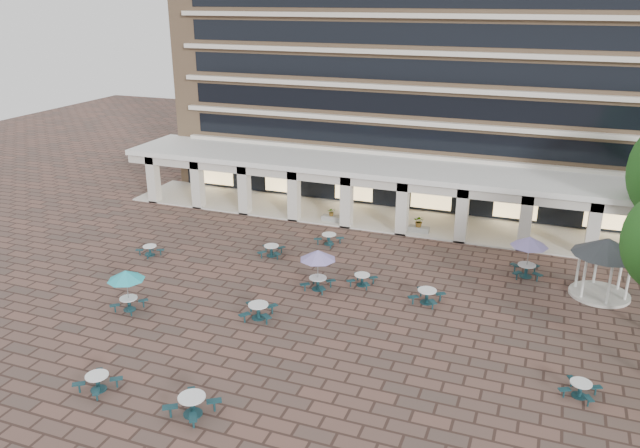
# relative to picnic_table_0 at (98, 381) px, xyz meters

# --- Properties ---
(ground) EXTENTS (120.00, 120.00, 0.00)m
(ground) POSITION_rel_picnic_table_0_xyz_m (5.79, 11.00, -0.45)
(ground) COLOR brown
(ground) RESTS_ON ground
(apartment_building) EXTENTS (40.00, 15.50, 25.20)m
(apartment_building) POSITION_rel_picnic_table_0_xyz_m (5.79, 36.47, 12.15)
(apartment_building) COLOR #A27E5B
(apartment_building) RESTS_ON ground
(retail_arcade) EXTENTS (42.00, 6.60, 4.40)m
(retail_arcade) POSITION_rel_picnic_table_0_xyz_m (5.79, 25.80, 2.55)
(retail_arcade) COLOR white
(retail_arcade) RESTS_ON ground
(picnic_table_0) EXTENTS (1.90, 1.90, 0.76)m
(picnic_table_0) POSITION_rel_picnic_table_0_xyz_m (0.00, 0.00, 0.00)
(picnic_table_0) COLOR #163B42
(picnic_table_0) RESTS_ON ground
(picnic_table_2) EXTENTS (2.19, 2.19, 0.86)m
(picnic_table_2) POSITION_rel_picnic_table_0_xyz_m (4.79, -0.00, 0.06)
(picnic_table_2) COLOR #163B42
(picnic_table_2) RESTS_ON ground
(picnic_table_3) EXTENTS (1.85, 1.85, 0.70)m
(picnic_table_3) POSITION_rel_picnic_table_0_xyz_m (19.79, 6.98, -0.04)
(picnic_table_3) COLOR #163B42
(picnic_table_3) RESTS_ON ground
(picnic_table_4) EXTENTS (2.04, 2.04, 2.35)m
(picnic_table_4) POSITION_rel_picnic_table_0_xyz_m (-3.34, 6.67, 1.55)
(picnic_table_4) COLOR #163B42
(picnic_table_4) RESTS_ON ground
(picnic_table_5) EXTENTS (2.07, 2.07, 0.82)m
(picnic_table_5) POSITION_rel_picnic_table_0_xyz_m (3.74, 8.35, 0.04)
(picnic_table_5) COLOR #163B42
(picnic_table_5) RESTS_ON ground
(picnic_table_6) EXTENTS (2.15, 2.15, 2.49)m
(picnic_table_6) POSITION_rel_picnic_table_0_xyz_m (5.48, 12.72, 1.66)
(picnic_table_6) COLOR #163B42
(picnic_table_6) RESTS_ON ground
(picnic_table_7) EXTENTS (1.69, 1.69, 0.70)m
(picnic_table_7) POSITION_rel_picnic_table_0_xyz_m (7.75, 14.17, -0.03)
(picnic_table_7) COLOR #163B42
(picnic_table_7) RESTS_ON ground
(picnic_table_8) EXTENTS (1.84, 1.84, 0.67)m
(picnic_table_8) POSITION_rel_picnic_table_0_xyz_m (-6.81, 13.55, -0.05)
(picnic_table_8) COLOR #163B42
(picnic_table_8) RESTS_ON ground
(picnic_table_9) EXTENTS (1.82, 1.82, 0.73)m
(picnic_table_9) POSITION_rel_picnic_table_0_xyz_m (0.80, 16.33, -0.02)
(picnic_table_9) COLOR #163B42
(picnic_table_9) RESTS_ON ground
(picnic_table_10) EXTENTS (2.00, 2.00, 0.80)m
(picnic_table_10) POSITION_rel_picnic_table_0_xyz_m (11.82, 13.31, 0.02)
(picnic_table_10) COLOR #163B42
(picnic_table_10) RESTS_ON ground
(picnic_table_11) EXTENTS (2.27, 2.27, 2.62)m
(picnic_table_11) POSITION_rel_picnic_table_0_xyz_m (16.84, 18.90, 1.77)
(picnic_table_11) COLOR #163B42
(picnic_table_11) RESTS_ON ground
(picnic_table_12) EXTENTS (1.99, 1.99, 0.75)m
(picnic_table_12) POSITION_rel_picnic_table_0_xyz_m (3.68, 19.61, -0.00)
(picnic_table_12) COLOR #163B42
(picnic_table_12) RESTS_ON ground
(gazebo) EXTENTS (3.78, 3.78, 3.51)m
(gazebo) POSITION_rel_picnic_table_0_xyz_m (20.98, 17.73, 2.20)
(gazebo) COLOR beige
(gazebo) RESTS_ON ground
(planter_left) EXTENTS (1.50, 0.71, 1.15)m
(planter_left) POSITION_rel_picnic_table_0_xyz_m (2.33, 23.90, -0.03)
(planter_left) COLOR #979691
(planter_left) RESTS_ON ground
(planter_right) EXTENTS (1.50, 0.70, 1.35)m
(planter_right) POSITION_rel_picnic_table_0_xyz_m (9.07, 23.90, 0.13)
(planter_right) COLOR #979691
(planter_right) RESTS_ON ground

